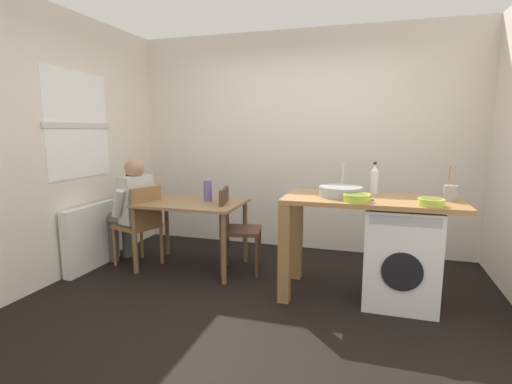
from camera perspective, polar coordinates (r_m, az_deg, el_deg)
ground_plane at (r=3.54m, az=0.84°, el=-15.96°), size 5.46×5.46×0.00m
wall_back at (r=4.91m, az=6.58°, el=7.33°), size 4.60×0.10×2.70m
wall_window_side at (r=4.33m, az=-27.77°, el=6.12°), size 0.12×3.80×2.70m
radiator at (r=4.61m, az=-23.09°, el=-6.09°), size 0.10×0.80×0.70m
dining_table at (r=4.23m, az=-9.51°, el=-2.70°), size 1.10×0.76×0.74m
chair_person_seat at (r=4.42m, az=-16.61°, el=-4.23°), size 0.51×0.51×0.90m
chair_opposite at (r=4.10m, az=-3.24°, el=-4.89°), size 0.47×0.47×0.90m
seated_person at (r=4.52m, az=-17.93°, el=-1.90°), size 0.57×0.54×1.20m
kitchen_counter at (r=3.53m, az=13.12°, el=-3.23°), size 1.50×0.68×0.92m
washing_machine at (r=3.62m, az=20.51°, el=-8.72°), size 0.60×0.61×0.86m
sink_basin at (r=3.50m, az=12.40°, el=0.08°), size 0.38×0.38×0.09m
tap at (r=3.66m, az=12.68°, el=1.97°), size 0.02×0.02×0.28m
bottle_tall_green at (r=3.68m, az=17.09°, el=1.74°), size 0.07×0.07×0.30m
mixing_bowl at (r=3.29m, az=14.67°, el=-0.75°), size 0.22×0.22×0.06m
utensil_crock at (r=3.59m, az=26.82°, el=-0.08°), size 0.11×0.11×0.30m
colander at (r=3.30m, az=24.48°, el=-1.33°), size 0.20×0.20×0.06m
vase at (r=4.21m, az=-7.15°, el=0.22°), size 0.09×0.09×0.23m
scissors at (r=3.40m, az=15.81°, el=-1.03°), size 0.15×0.06×0.01m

